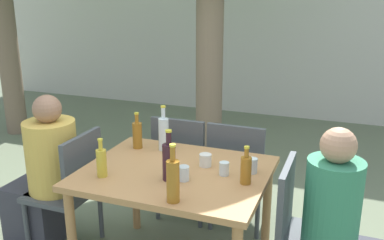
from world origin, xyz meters
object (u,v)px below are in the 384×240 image
(patio_chair_2, at_px, (183,161))
(amber_bottle_4, at_px, (246,169))
(drinking_glass_3, at_px, (205,160))
(patio_chair_3, at_px, (238,169))
(amber_bottle_1, at_px, (173,180))
(drinking_glass_1, at_px, (184,173))
(dining_table_front, at_px, (175,183))
(patio_chair_1, at_px, (303,228))
(person_seated_0, at_px, (45,179))
(drinking_glass_2, at_px, (224,169))
(oil_cruet_2, at_px, (102,162))
(patio_chair_0, at_px, (71,185))
(person_seated_1, at_px, (346,237))
(water_bottle_3, at_px, (164,133))
(amber_bottle_5, at_px, (137,134))
(wine_bottle_0, at_px, (169,161))
(drinking_glass_0, at_px, (252,166))

(patio_chair_2, bearing_deg, amber_bottle_4, 133.58)
(drinking_glass_3, bearing_deg, patio_chair_3, 82.32)
(amber_bottle_1, distance_m, drinking_glass_1, 0.29)
(dining_table_front, height_order, patio_chair_1, patio_chair_1)
(patio_chair_1, xyz_separation_m, person_seated_0, (-1.87, -0.00, 0.01))
(drinking_glass_2, relative_size, drinking_glass_3, 1.03)
(patio_chair_3, bearing_deg, oil_cruet_2, 57.03)
(person_seated_0, height_order, drinking_glass_3, person_seated_0)
(drinking_glass_1, bearing_deg, patio_chair_0, 172.58)
(person_seated_0, height_order, person_seated_1, person_seated_0)
(patio_chair_3, height_order, amber_bottle_1, amber_bottle_1)
(dining_table_front, relative_size, amber_bottle_1, 3.54)
(dining_table_front, bearing_deg, water_bottle_3, 125.55)
(person_seated_0, bearing_deg, patio_chair_2, 130.78)
(drinking_glass_2, bearing_deg, amber_bottle_4, -24.79)
(water_bottle_3, bearing_deg, dining_table_front, -54.45)
(water_bottle_3, relative_size, drinking_glass_2, 3.91)
(patio_chair_1, bearing_deg, drinking_glass_1, 99.59)
(patio_chair_2, xyz_separation_m, amber_bottle_5, (-0.18, -0.43, 0.35))
(patio_chair_0, height_order, amber_bottle_4, amber_bottle_4)
(amber_bottle_1, height_order, oil_cruet_2, amber_bottle_1)
(patio_chair_2, relative_size, amber_bottle_4, 3.86)
(patio_chair_0, height_order, wine_bottle_0, wine_bottle_0)
(dining_table_front, distance_m, patio_chair_2, 0.76)
(person_seated_1, height_order, drinking_glass_1, person_seated_1)
(dining_table_front, distance_m, drinking_glass_0, 0.51)
(oil_cruet_2, bearing_deg, drinking_glass_3, 35.15)
(drinking_glass_1, bearing_deg, dining_table_front, 131.41)
(patio_chair_1, distance_m, wine_bottle_0, 0.89)
(patio_chair_3, height_order, oil_cruet_2, oil_cruet_2)
(patio_chair_0, distance_m, person_seated_0, 0.23)
(water_bottle_3, height_order, amber_bottle_5, water_bottle_3)
(amber_bottle_1, bearing_deg, wine_bottle_0, 118.20)
(patio_chair_3, height_order, wine_bottle_0, wine_bottle_0)
(drinking_glass_3, bearing_deg, dining_table_front, -139.58)
(amber_bottle_5, height_order, drinking_glass_2, amber_bottle_5)
(patio_chair_2, height_order, amber_bottle_1, amber_bottle_1)
(drinking_glass_1, bearing_deg, patio_chair_2, 112.38)
(dining_table_front, xyz_separation_m, amber_bottle_1, (0.16, -0.39, 0.22))
(patio_chair_3, bearing_deg, person_seated_1, 139.45)
(patio_chair_3, bearing_deg, patio_chair_2, 0.00)
(person_seated_1, relative_size, amber_bottle_1, 3.49)
(water_bottle_3, bearing_deg, wine_bottle_0, -61.86)
(wine_bottle_0, height_order, drinking_glass_1, wine_bottle_0)
(patio_chair_1, xyz_separation_m, patio_chair_2, (-1.05, 0.71, 0.00))
(drinking_glass_1, relative_size, drinking_glass_2, 1.06)
(patio_chair_1, relative_size, person_seated_1, 0.78)
(patio_chair_2, relative_size, drinking_glass_2, 10.75)
(amber_bottle_5, xyz_separation_m, drinking_glass_0, (0.88, -0.14, -0.06))
(amber_bottle_4, distance_m, drinking_glass_1, 0.37)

